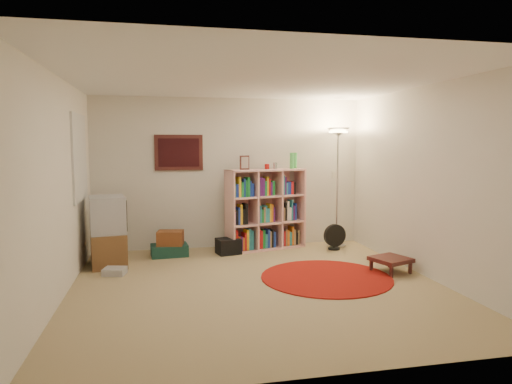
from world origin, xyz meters
TOP-DOWN VIEW (x-y plane):
  - room at (-0.05, 0.05)m, footprint 4.54×4.54m
  - bookshelf at (0.53, 1.94)m, footprint 1.38×0.71m
  - floor_lamp at (1.76, 1.87)m, footprint 0.50×0.50m
  - floor_fan at (1.64, 1.64)m, footprint 0.38×0.22m
  - tv_stand at (-1.90, 1.40)m, footprint 0.58×0.75m
  - dvd_box at (-1.77, 0.87)m, footprint 0.33×0.29m
  - suitcase at (-1.04, 1.77)m, footprint 0.59×0.41m
  - wicker_basket at (-1.02, 1.74)m, footprint 0.43×0.34m
  - duffel_bag at (-0.12, 1.71)m, footprint 0.41×0.37m
  - paper_towel at (-0.03, 2.11)m, footprint 0.17×0.17m
  - red_rug at (0.94, 0.16)m, footprint 1.70×1.70m
  - side_table at (1.89, 0.22)m, footprint 0.57×0.57m

SIDE VIEW (x-z plane):
  - red_rug at x=0.94m, z-range 0.00..0.02m
  - dvd_box at x=-1.77m, z-range 0.00..0.09m
  - suitcase at x=-1.04m, z-range 0.00..0.18m
  - duffel_bag at x=-0.12m, z-range 0.00..0.25m
  - paper_towel at x=-0.03m, z-range 0.00..0.28m
  - side_table at x=1.89m, z-range 0.07..0.28m
  - floor_fan at x=1.64m, z-range 0.00..0.43m
  - wicker_basket at x=-1.02m, z-range 0.18..0.40m
  - tv_stand at x=-1.90m, z-range -0.02..0.98m
  - bookshelf at x=0.53m, z-range -0.15..1.44m
  - room at x=-0.05m, z-range -0.01..2.53m
  - floor_lamp at x=1.76m, z-range 0.66..2.67m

